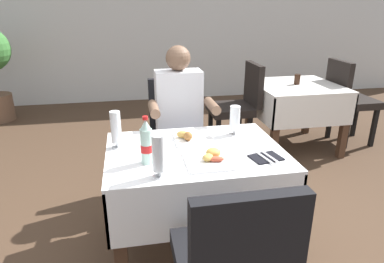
% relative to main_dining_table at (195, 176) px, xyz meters
% --- Properties ---
extents(back_wall, '(11.00, 0.12, 3.16)m').
position_rel_main_dining_table_xyz_m(back_wall, '(-0.08, 3.95, 1.03)').
color(back_wall, silver).
rests_on(back_wall, ground).
extents(main_dining_table, '(1.06, 0.78, 0.73)m').
position_rel_main_dining_table_xyz_m(main_dining_table, '(0.00, 0.00, 0.00)').
color(main_dining_table, white).
rests_on(main_dining_table, ground).
extents(chair_far_diner_seat, '(0.44, 0.50, 0.97)m').
position_rel_main_dining_table_xyz_m(chair_far_diner_seat, '(0.00, 0.78, 0.01)').
color(chair_far_diner_seat, black).
rests_on(chair_far_diner_seat, ground).
extents(seated_diner_far, '(0.50, 0.46, 1.26)m').
position_rel_main_dining_table_xyz_m(seated_diner_far, '(0.01, 0.67, 0.16)').
color(seated_diner_far, '#282D42').
rests_on(seated_diner_far, ground).
extents(plate_near_camera, '(0.26, 0.26, 0.06)m').
position_rel_main_dining_table_xyz_m(plate_near_camera, '(0.05, -0.18, 0.20)').
color(plate_near_camera, white).
rests_on(plate_near_camera, main_dining_table).
extents(plate_far_diner, '(0.24, 0.24, 0.07)m').
position_rel_main_dining_table_xyz_m(plate_far_diner, '(0.00, 0.16, 0.19)').
color(plate_far_diner, white).
rests_on(plate_far_diner, main_dining_table).
extents(beer_glass_left, '(0.07, 0.07, 0.23)m').
position_rel_main_dining_table_xyz_m(beer_glass_left, '(-0.46, 0.12, 0.29)').
color(beer_glass_left, white).
rests_on(beer_glass_left, main_dining_table).
extents(beer_glass_middle, '(0.07, 0.07, 0.23)m').
position_rel_main_dining_table_xyz_m(beer_glass_middle, '(-0.25, -0.30, 0.29)').
color(beer_glass_middle, white).
rests_on(beer_glass_middle, main_dining_table).
extents(beer_glass_right, '(0.07, 0.07, 0.20)m').
position_rel_main_dining_table_xyz_m(beer_glass_right, '(0.31, 0.20, 0.28)').
color(beer_glass_right, white).
rests_on(beer_glass_right, main_dining_table).
extents(cola_bottle_primary, '(0.07, 0.07, 0.27)m').
position_rel_main_dining_table_xyz_m(cola_bottle_primary, '(-0.29, -0.13, 0.30)').
color(cola_bottle_primary, silver).
rests_on(cola_bottle_primary, main_dining_table).
extents(napkin_cutlery_set, '(0.19, 0.20, 0.01)m').
position_rel_main_dining_table_xyz_m(napkin_cutlery_set, '(0.37, -0.19, 0.18)').
color(napkin_cutlery_set, black).
rests_on(napkin_cutlery_set, main_dining_table).
extents(background_dining_table, '(0.89, 0.88, 0.73)m').
position_rel_main_dining_table_xyz_m(background_dining_table, '(1.43, 1.51, -0.00)').
color(background_dining_table, white).
rests_on(background_dining_table, ground).
extents(background_chair_left, '(0.50, 0.44, 0.97)m').
position_rel_main_dining_table_xyz_m(background_chair_left, '(0.78, 1.51, 0.01)').
color(background_chair_left, black).
rests_on(background_chair_left, ground).
extents(background_chair_right, '(0.50, 0.44, 0.97)m').
position_rel_main_dining_table_xyz_m(background_chair_right, '(2.09, 1.51, 0.01)').
color(background_chair_right, black).
rests_on(background_chair_right, ground).
extents(background_table_tumbler, '(0.06, 0.06, 0.11)m').
position_rel_main_dining_table_xyz_m(background_table_tumbler, '(1.43, 1.53, 0.23)').
color(background_table_tumbler, black).
rests_on(background_table_tumbler, background_dining_table).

